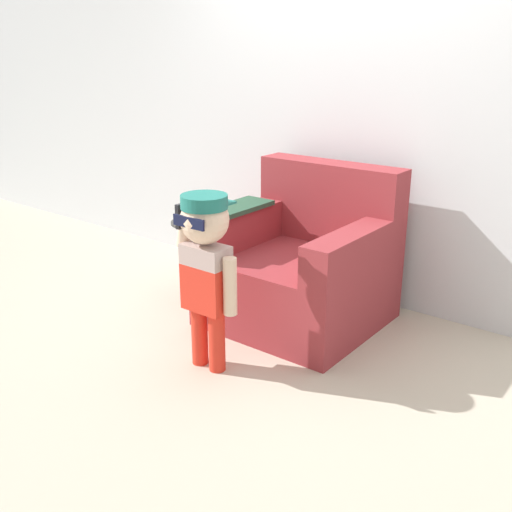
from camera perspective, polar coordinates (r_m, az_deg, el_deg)
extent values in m
plane|color=#BCB29E|center=(3.92, 3.66, -5.86)|extent=(10.00, 10.00, 0.00)
cube|color=silver|center=(4.07, 8.94, 13.96)|extent=(10.00, 0.05, 2.60)
cube|color=maroon|center=(3.79, 3.93, -3.05)|extent=(0.99, 0.94, 0.45)
cube|color=maroon|center=(3.94, 7.11, 5.11)|extent=(0.99, 0.20, 0.52)
cube|color=maroon|center=(3.83, -1.84, 2.65)|extent=(0.18, 0.74, 0.24)
cube|color=maroon|center=(3.40, 8.76, 0.22)|extent=(0.18, 0.74, 0.24)
cube|color=#284C38|center=(3.80, -1.86, 4.60)|extent=(0.22, 0.52, 0.03)
cylinder|color=red|center=(3.32, -5.39, -7.48)|extent=(0.09, 0.09, 0.34)
cylinder|color=red|center=(3.25, -3.75, -8.11)|extent=(0.09, 0.09, 0.34)
cube|color=red|center=(3.16, -4.72, -2.99)|extent=(0.25, 0.14, 0.25)
cube|color=#B29993|center=(3.10, -4.81, 0.09)|extent=(0.25, 0.14, 0.11)
sphere|color=beige|center=(3.04, -4.91, 3.46)|extent=(0.25, 0.25, 0.25)
cylinder|color=#1E7066|center=(3.02, -4.96, 5.18)|extent=(0.24, 0.24, 0.07)
cube|color=#1E7066|center=(3.10, -3.53, 5.14)|extent=(0.14, 0.11, 0.01)
cube|color=#0F1433|center=(2.96, -6.44, 3.20)|extent=(0.20, 0.01, 0.06)
cylinder|color=beige|center=(3.04, -2.49, -2.92)|extent=(0.07, 0.07, 0.31)
cylinder|color=beige|center=(3.16, -6.84, 2.40)|extent=(0.10, 0.07, 0.18)
cube|color=black|center=(3.12, -7.10, 3.81)|extent=(0.02, 0.07, 0.13)
cylinder|color=#333333|center=(4.30, -5.68, -3.43)|extent=(0.21, 0.21, 0.02)
cylinder|color=#333333|center=(4.21, -5.79, -0.31)|extent=(0.06, 0.06, 0.52)
cylinder|color=#333333|center=(4.13, -5.91, 3.19)|extent=(0.32, 0.32, 0.02)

